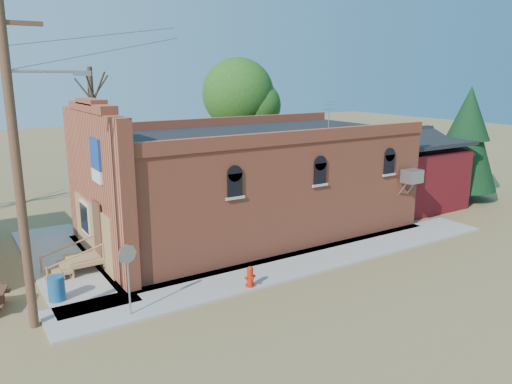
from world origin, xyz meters
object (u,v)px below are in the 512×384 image
brick_bar (246,183)px  utility_pole (19,164)px  fire_hydrant (250,276)px  stop_sign (127,261)px  trash_barrel (56,288)px

brick_bar → utility_pole: bearing=-156.3°
fire_hydrant → brick_bar: bearing=73.1°
fire_hydrant → stop_sign: size_ratio=0.33×
fire_hydrant → trash_barrel: size_ratio=0.90×
fire_hydrant → stop_sign: (-4.11, 0.22, 1.35)m
brick_bar → fire_hydrant: (-3.18, -5.43, -1.90)m
brick_bar → trash_barrel: 9.62m
stop_sign → trash_barrel: size_ratio=2.76×
utility_pole → stop_sign: bearing=-20.1°
brick_bar → trash_barrel: (-8.94, -3.01, -1.86)m
fire_hydrant → stop_sign: bearing=-169.7°
fire_hydrant → stop_sign: stop_sign is taller
trash_barrel → utility_pole: bearing=-123.2°
utility_pole → stop_sign: (2.50, -0.91, -2.99)m
utility_pole → trash_barrel: (0.84, 1.29, -4.29)m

